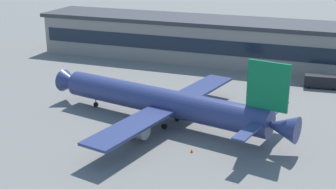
{
  "coord_description": "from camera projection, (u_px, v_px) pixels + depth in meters",
  "views": [
    {
      "loc": [
        18.7,
        -81.44,
        37.01
      ],
      "look_at": [
        -14.48,
        6.59,
        5.0
      ],
      "focal_mm": 49.46,
      "sensor_mm": 36.0,
      "label": 1
    }
  ],
  "objects": [
    {
      "name": "traffic_cone_0",
      "position": [
        192.0,
        151.0,
        83.76
      ],
      "size": [
        0.56,
        0.56,
        0.71
      ],
      "primitive_type": "cone",
      "color": "#F2590C",
      "rests_on": "ground_plane"
    },
    {
      "name": "ground_plane",
      "position": [
        225.0,
        137.0,
        90.31
      ],
      "size": [
        600.0,
        600.0,
        0.0
      ],
      "primitive_type": "plane",
      "color": "slate"
    },
    {
      "name": "baggage_tug",
      "position": [
        274.0,
        75.0,
        126.94
      ],
      "size": [
        4.12,
        3.41,
        1.85
      ],
      "color": "yellow",
      "rests_on": "ground_plane"
    },
    {
      "name": "airliner",
      "position": [
        165.0,
        102.0,
        95.44
      ],
      "size": [
        56.42,
        48.42,
        16.45
      ],
      "color": "navy",
      "rests_on": "ground_plane"
    },
    {
      "name": "terminal_building",
      "position": [
        272.0,
        45.0,
        138.3
      ],
      "size": [
        150.15,
        19.15,
        13.2
      ],
      "color": "gray",
      "rests_on": "ground_plane"
    },
    {
      "name": "fuel_truck",
      "position": [
        322.0,
        81.0,
        119.1
      ],
      "size": [
        8.64,
        3.62,
        3.35
      ],
      "color": "black",
      "rests_on": "ground_plane"
    }
  ]
}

